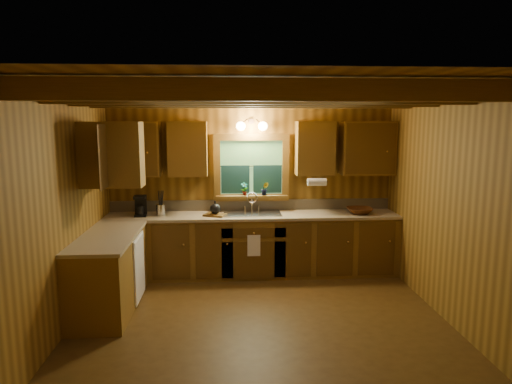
{
  "coord_description": "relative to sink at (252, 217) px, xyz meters",
  "views": [
    {
      "loc": [
        -0.37,
        -4.92,
        2.26
      ],
      "look_at": [
        0.0,
        0.8,
        1.35
      ],
      "focal_mm": 32.27,
      "sensor_mm": 36.0,
      "label": 1
    }
  ],
  "objects": [
    {
      "name": "sink",
      "position": [
        0.0,
        0.0,
        0.0
      ],
      "size": [
        0.82,
        0.48,
        0.43
      ],
      "color": "silver",
      "rests_on": "countertop"
    },
    {
      "name": "ceiling_beams",
      "position": [
        0.0,
        -1.6,
        1.63
      ],
      "size": [
        4.2,
        2.54,
        0.18
      ],
      "color": "brown",
      "rests_on": "room"
    },
    {
      "name": "paper_towel_roll",
      "position": [
        0.92,
        -0.07,
        0.51
      ],
      "size": [
        0.27,
        0.11,
        0.11
      ],
      "primitive_type": "cylinder",
      "rotation": [
        0.0,
        1.57,
        0.0
      ],
      "color": "white",
      "rests_on": "upper_cabinets"
    },
    {
      "name": "window",
      "position": [
        0.0,
        0.26,
        0.67
      ],
      "size": [
        1.12,
        0.08,
        1.0
      ],
      "color": "brown",
      "rests_on": "room"
    },
    {
      "name": "utensil_crock",
      "position": [
        -1.31,
        -0.01,
        0.13
      ],
      "size": [
        0.13,
        0.13,
        0.36
      ],
      "rotation": [
        0.0,
        0.0,
        -0.39
      ],
      "color": "silver",
      "rests_on": "countertop"
    },
    {
      "name": "potted_plant_left",
      "position": [
        -0.11,
        0.21,
        0.38
      ],
      "size": [
        0.12,
        0.1,
        0.2
      ],
      "primitive_type": "imported",
      "rotation": [
        0.0,
        0.0,
        0.28
      ],
      "color": "#4E3310",
      "rests_on": "window_sill"
    },
    {
      "name": "base_cabinets",
      "position": [
        -0.49,
        -0.32,
        -0.43
      ],
      "size": [
        4.2,
        2.22,
        0.86
      ],
      "color": "brown",
      "rests_on": "ground"
    },
    {
      "name": "potted_plant_right",
      "position": [
        0.2,
        0.2,
        0.38
      ],
      "size": [
        0.12,
        0.1,
        0.2
      ],
      "primitive_type": "imported",
      "rotation": [
        0.0,
        0.0,
        -0.07
      ],
      "color": "#4E3310",
      "rests_on": "window_sill"
    },
    {
      "name": "upper_cabinets",
      "position": [
        -0.56,
        -0.18,
        0.98
      ],
      "size": [
        4.19,
        1.77,
        0.78
      ],
      "color": "brown",
      "rests_on": "room"
    },
    {
      "name": "dishwasher_panel",
      "position": [
        -1.47,
        -0.92,
        -0.43
      ],
      "size": [
        0.02,
        0.6,
        0.8
      ],
      "primitive_type": "cube",
      "color": "white",
      "rests_on": "base_cabinets"
    },
    {
      "name": "backsplash",
      "position": [
        0.0,
        0.28,
        0.12
      ],
      "size": [
        4.2,
        0.02,
        0.16
      ],
      "primitive_type": "cube",
      "color": "#9D8B69",
      "rests_on": "room"
    },
    {
      "name": "room",
      "position": [
        0.0,
        -1.6,
        0.44
      ],
      "size": [
        4.2,
        4.2,
        4.2
      ],
      "color": "#4A3112",
      "rests_on": "ground"
    },
    {
      "name": "wicker_basket",
      "position": [
        1.56,
        -0.09,
        0.09
      ],
      "size": [
        0.39,
        0.39,
        0.09
      ],
      "primitive_type": "imported",
      "rotation": [
        0.0,
        0.0,
        -0.06
      ],
      "color": "#48230C",
      "rests_on": "countertop"
    },
    {
      "name": "dish_towel",
      "position": [
        0.0,
        -0.34,
        -0.34
      ],
      "size": [
        0.18,
        0.01,
        0.3
      ],
      "primitive_type": "cube",
      "color": "white",
      "rests_on": "base_cabinets"
    },
    {
      "name": "window_sill",
      "position": [
        0.0,
        0.22,
        0.26
      ],
      "size": [
        1.06,
        0.14,
        0.04
      ],
      "primitive_type": "cube",
      "color": "brown",
      "rests_on": "room"
    },
    {
      "name": "countertop",
      "position": [
        -0.48,
        -0.31,
        0.02
      ],
      "size": [
        4.2,
        2.24,
        0.04
      ],
      "color": "tan",
      "rests_on": "base_cabinets"
    },
    {
      "name": "wall_sconce",
      "position": [
        0.0,
        0.14,
        1.31
      ],
      "size": [
        0.45,
        0.21,
        0.17
      ],
      "color": "black",
      "rests_on": "room"
    },
    {
      "name": "teakettle",
      "position": [
        -0.54,
        -0.09,
        0.15
      ],
      "size": [
        0.15,
        0.15,
        0.19
      ],
      "rotation": [
        0.0,
        0.0,
        -0.21
      ],
      "color": "black",
      "rests_on": "cutting_board"
    },
    {
      "name": "coffee_maker",
      "position": [
        -1.6,
        -0.02,
        0.19
      ],
      "size": [
        0.16,
        0.21,
        0.29
      ],
      "rotation": [
        0.0,
        0.0,
        0.1
      ],
      "color": "black",
      "rests_on": "countertop"
    },
    {
      "name": "cutting_board",
      "position": [
        -0.54,
        -0.09,
        0.06
      ],
      "size": [
        0.36,
        0.31,
        0.03
      ],
      "primitive_type": "cube",
      "rotation": [
        0.0,
        0.0,
        -0.4
      ],
      "color": "#4E3310",
      "rests_on": "countertop"
    }
  ]
}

